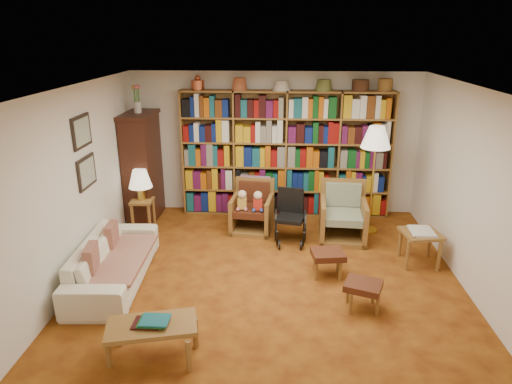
# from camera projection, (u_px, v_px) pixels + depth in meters

# --- Properties ---
(floor) EXTENTS (5.00, 5.00, 0.00)m
(floor) POSITION_uv_depth(u_px,v_px,m) (270.00, 278.00, 6.13)
(floor) COLOR #9A5917
(floor) RESTS_ON ground
(ceiling) EXTENTS (5.00, 5.00, 0.00)m
(ceiling) POSITION_uv_depth(u_px,v_px,m) (273.00, 88.00, 5.30)
(ceiling) COLOR white
(ceiling) RESTS_ON wall_back
(wall_back) EXTENTS (5.00, 0.00, 5.00)m
(wall_back) POSITION_uv_depth(u_px,v_px,m) (275.00, 144.00, 8.07)
(wall_back) COLOR white
(wall_back) RESTS_ON floor
(wall_front) EXTENTS (5.00, 0.00, 5.00)m
(wall_front) POSITION_uv_depth(u_px,v_px,m) (263.00, 301.00, 3.36)
(wall_front) COLOR white
(wall_front) RESTS_ON floor
(wall_left) EXTENTS (0.00, 5.00, 5.00)m
(wall_left) POSITION_uv_depth(u_px,v_px,m) (77.00, 186.00, 5.84)
(wall_left) COLOR white
(wall_left) RESTS_ON floor
(wall_right) EXTENTS (0.00, 5.00, 5.00)m
(wall_right) POSITION_uv_depth(u_px,v_px,m) (475.00, 194.00, 5.58)
(wall_right) COLOR white
(wall_right) RESTS_ON floor
(bookshelf) EXTENTS (3.60, 0.30, 2.42)m
(bookshelf) POSITION_uv_depth(u_px,v_px,m) (286.00, 151.00, 7.92)
(bookshelf) COLOR olive
(bookshelf) RESTS_ON floor
(curio_cabinet) EXTENTS (0.50, 0.95, 2.40)m
(curio_cabinet) POSITION_uv_depth(u_px,v_px,m) (143.00, 166.00, 7.81)
(curio_cabinet) COLOR #39190F
(curio_cabinet) RESTS_ON floor
(framed_pictures) EXTENTS (0.03, 0.52, 0.97)m
(framed_pictures) POSITION_uv_depth(u_px,v_px,m) (84.00, 152.00, 6.00)
(framed_pictures) COLOR black
(framed_pictures) RESTS_ON wall_left
(sofa) EXTENTS (2.00, 0.87, 0.57)m
(sofa) POSITION_uv_depth(u_px,v_px,m) (114.00, 261.00, 5.96)
(sofa) COLOR #F2EACD
(sofa) RESTS_ON floor
(sofa_throw) EXTENTS (0.79, 1.43, 0.04)m
(sofa_throw) POSITION_uv_depth(u_px,v_px,m) (117.00, 260.00, 5.96)
(sofa_throw) COLOR #CBB194
(sofa_throw) RESTS_ON sofa
(cushion_left) EXTENTS (0.14, 0.35, 0.35)m
(cushion_left) POSITION_uv_depth(u_px,v_px,m) (112.00, 238.00, 6.25)
(cushion_left) COLOR maroon
(cushion_left) RESTS_ON sofa
(cushion_right) EXTENTS (0.17, 0.37, 0.36)m
(cushion_right) POSITION_uv_depth(u_px,v_px,m) (92.00, 262.00, 5.59)
(cushion_right) COLOR maroon
(cushion_right) RESTS_ON sofa
(side_table_lamp) EXTENTS (0.37, 0.37, 0.52)m
(side_table_lamp) POSITION_uv_depth(u_px,v_px,m) (143.00, 208.00, 7.52)
(side_table_lamp) COLOR olive
(side_table_lamp) RESTS_ON floor
(table_lamp) EXTENTS (0.38, 0.38, 0.52)m
(table_lamp) POSITION_uv_depth(u_px,v_px,m) (140.00, 180.00, 7.35)
(table_lamp) COLOR gold
(table_lamp) RESTS_ON side_table_lamp
(armchair_leather) EXTENTS (0.73, 0.77, 0.84)m
(armchair_leather) POSITION_uv_depth(u_px,v_px,m) (252.00, 209.00, 7.57)
(armchair_leather) COLOR olive
(armchair_leather) RESTS_ON floor
(armchair_sage) EXTENTS (0.76, 0.79, 0.90)m
(armchair_sage) POSITION_uv_depth(u_px,v_px,m) (342.00, 217.00, 7.26)
(armchair_sage) COLOR olive
(armchair_sage) RESTS_ON floor
(wheelchair) EXTENTS (0.49, 0.67, 0.83)m
(wheelchair) POSITION_uv_depth(u_px,v_px,m) (290.00, 218.00, 7.11)
(wheelchair) COLOR black
(wheelchair) RESTS_ON floor
(floor_lamp) EXTENTS (0.46, 0.46, 1.75)m
(floor_lamp) POSITION_uv_depth(u_px,v_px,m) (376.00, 142.00, 7.07)
(floor_lamp) COLOR gold
(floor_lamp) RESTS_ON floor
(side_table_papers) EXTENTS (0.58, 0.58, 0.51)m
(side_table_papers) POSITION_uv_depth(u_px,v_px,m) (421.00, 237.00, 6.38)
(side_table_papers) COLOR olive
(side_table_papers) RESTS_ON floor
(footstool_a) EXTENTS (0.47, 0.42, 0.36)m
(footstool_a) POSITION_uv_depth(u_px,v_px,m) (328.00, 256.00, 6.08)
(footstool_a) COLOR #502515
(footstool_a) RESTS_ON floor
(footstool_b) EXTENTS (0.51, 0.47, 0.35)m
(footstool_b) POSITION_uv_depth(u_px,v_px,m) (363.00, 288.00, 5.35)
(footstool_b) COLOR #502515
(footstool_b) RESTS_ON floor
(coffee_table) EXTENTS (0.96, 0.63, 0.45)m
(coffee_table) POSITION_uv_depth(u_px,v_px,m) (152.00, 328.00, 4.52)
(coffee_table) COLOR olive
(coffee_table) RESTS_ON floor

